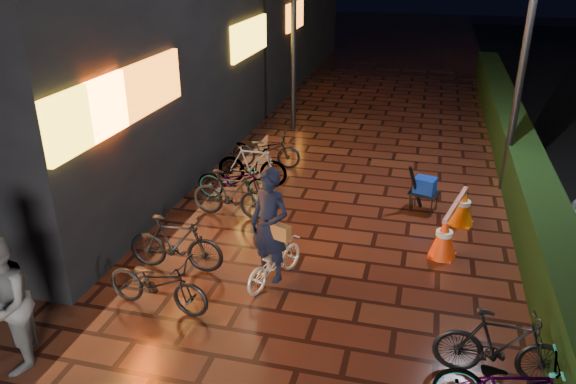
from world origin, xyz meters
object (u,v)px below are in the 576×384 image
(bystander_person, at_px, (2,304))
(cyclist, at_px, (272,242))
(traffic_barrier, at_px, (454,221))
(cart_assembly, at_px, (424,187))

(bystander_person, height_order, cyclist, cyclist)
(cyclist, height_order, traffic_barrier, cyclist)
(cyclist, relative_size, traffic_barrier, 1.05)
(bystander_person, xyz_separation_m, traffic_barrier, (5.33, 4.74, -0.54))
(cyclist, xyz_separation_m, cart_assembly, (2.17, 3.19, -0.19))
(bystander_person, xyz_separation_m, cyclist, (2.60, 2.60, -0.20))
(cyclist, bearing_deg, cart_assembly, 55.84)
(bystander_person, bearing_deg, cart_assembly, 108.66)
(bystander_person, distance_m, traffic_barrier, 7.15)
(cart_assembly, bearing_deg, cyclist, -124.16)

